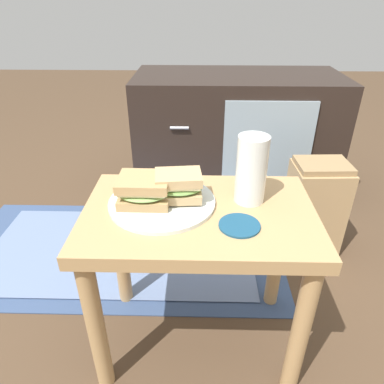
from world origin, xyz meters
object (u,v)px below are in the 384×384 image
tv_cabinet (235,135)px  sandwich_back (178,186)px  plate (162,202)px  coaster (239,225)px  sandwich_front (144,190)px  beer_glass (251,171)px  paper_bag (314,207)px

tv_cabinet → sandwich_back: tv_cabinet is taller
plate → coaster: size_ratio=2.80×
tv_cabinet → sandwich_front: bearing=-108.4°
plate → tv_cabinet: bearing=73.8°
beer_glass → plate: bearing=-173.6°
plate → paper_bag: (0.54, 0.42, -0.28)m
plate → sandwich_back: size_ratio=2.10×
tv_cabinet → beer_glass: beer_glass is taller
beer_glass → coaster: beer_glass is taller
sandwich_back → beer_glass: 0.18m
tv_cabinet → sandwich_back: size_ratio=7.70×
sandwich_front → sandwich_back: 0.08m
sandwich_back → coaster: (0.14, -0.10, -0.05)m
plate → paper_bag: 0.74m
sandwich_back → coaster: sandwich_back is taller
tv_cabinet → plate: bearing=-106.2°
coaster → sandwich_front: bearing=159.5°
tv_cabinet → paper_bag: bearing=-61.7°
coaster → tv_cabinet: bearing=85.1°
tv_cabinet → paper_bag: 0.58m
tv_cabinet → sandwich_back: 0.97m
tv_cabinet → coaster: tv_cabinet is taller
sandwich_back → paper_bag: sandwich_back is taller
sandwich_back → coaster: 0.18m
sandwich_front → beer_glass: size_ratio=0.78×
sandwich_front → beer_glass: 0.26m
plate → sandwich_front: 0.06m
sandwich_back → paper_bag: 0.72m
paper_bag → tv_cabinet: bearing=118.3°
beer_glass → tv_cabinet: bearing=86.6°
tv_cabinet → beer_glass: 0.93m
paper_bag → sandwich_back: bearing=-140.2°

